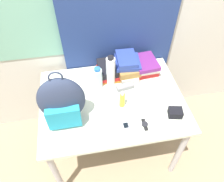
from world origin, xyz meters
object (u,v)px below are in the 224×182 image
book_stack_right (145,66)px  backpack (62,102)px  water_bottle (98,78)px  sunscreen_bottle (122,100)px  camera_pouch (175,113)px  sunglasses_case (125,87)px  book_stack_left (108,71)px  wristwatch (145,124)px  sports_bottle (111,71)px  cell_phone (126,126)px  book_stack_center (127,66)px

book_stack_right → backpack: bearing=-151.2°
water_bottle → backpack: bearing=-135.0°
sunscreen_bottle → camera_pouch: 0.41m
backpack → sunglasses_case: bearing=23.8°
water_bottle → book_stack_left: bearing=47.9°
wristwatch → sports_bottle: bearing=110.3°
book_stack_left → book_stack_right: book_stack_right is taller
backpack → book_stack_right: (0.72, 0.40, -0.13)m
book_stack_left → sunglasses_case: bearing=-57.7°
book_stack_left → cell_phone: 0.56m
backpack → cell_phone: backpack is taller
book_stack_center → sunscreen_bottle: 0.37m
book_stack_left → cell_phone: bearing=-86.3°
book_stack_right → sunscreen_bottle: size_ratio=1.64×
camera_pouch → wristwatch: (-0.25, -0.04, -0.03)m
backpack → cell_phone: size_ratio=4.82×
sunscreen_bottle → book_stack_left: bearing=97.8°
water_bottle → wristwatch: 0.54m
backpack → book_stack_right: 0.83m
book_stack_center → water_bottle: (-0.27, -0.11, 0.01)m
backpack → wristwatch: bearing=-15.9°
book_stack_left → sunglasses_case: size_ratio=1.50×
cell_phone → wristwatch: cell_phone is taller
wristwatch → water_bottle: bearing=122.5°
cell_phone → camera_pouch: (0.39, 0.03, 0.02)m
sports_bottle → sunscreen_bottle: (0.04, -0.26, -0.07)m
book_stack_center → wristwatch: (0.01, -0.56, -0.09)m
book_stack_center → sunglasses_case: bearing=-107.2°
book_stack_left → cell_phone: book_stack_left is taller
book_stack_right → sunglasses_case: book_stack_right is taller
book_stack_right → sports_bottle: bearing=-164.2°
book_stack_left → camera_pouch: (0.43, -0.52, -0.02)m
backpack → sports_bottle: backpack is taller
book_stack_left → wristwatch: book_stack_left is taller
backpack → sunscreen_bottle: backpack is taller
backpack → wristwatch: (0.57, -0.16, -0.19)m
book_stack_center → book_stack_right: bearing=0.2°
book_stack_left → book_stack_center: (0.17, -0.01, 0.04)m
cell_phone → sunglasses_case: (0.08, 0.37, 0.01)m
water_bottle → sunglasses_case: 0.24m
book_stack_center → sports_bottle: (-0.16, -0.09, 0.05)m
cell_phone → camera_pouch: bearing=5.0°
book_stack_right → sunglasses_case: (-0.22, -0.17, -0.05)m
sports_bottle → wristwatch: sports_bottle is taller
sunscreen_bottle → sunglasses_case: bearing=69.8°
wristwatch → sunglasses_case: bearing=99.4°
sunscreen_bottle → cell_phone: sunscreen_bottle is taller
water_bottle → camera_pouch: (0.53, -0.40, -0.07)m
sports_bottle → book_stack_center: bearing=29.4°
cell_phone → backpack: bearing=160.5°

